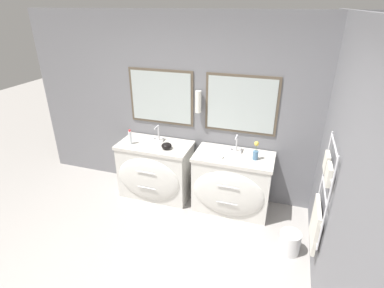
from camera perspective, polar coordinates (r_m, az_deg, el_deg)
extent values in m
cube|color=slate|center=(4.27, 0.15, 6.68)|extent=(5.09, 0.06, 2.60)
cube|color=brown|center=(4.35, -5.92, 8.90)|extent=(0.97, 0.01, 0.79)
cube|color=#B2BCBA|center=(4.34, -5.97, 8.86)|extent=(0.90, 0.01, 0.72)
cube|color=brown|center=(4.04, 9.33, 7.41)|extent=(0.97, 0.01, 0.79)
cube|color=#B2BCBA|center=(4.03, 9.30, 7.37)|extent=(0.90, 0.01, 0.72)
cylinder|color=white|center=(4.11, 1.21, 8.05)|extent=(0.08, 0.08, 0.30)
cube|color=silver|center=(4.16, 1.42, 8.24)|extent=(0.05, 0.02, 0.08)
cube|color=slate|center=(3.01, 26.07, -4.33)|extent=(0.06, 4.22, 2.60)
cylinder|color=silver|center=(2.93, 24.30, -10.82)|extent=(0.02, 0.02, 1.00)
cylinder|color=silver|center=(3.38, 23.66, -5.66)|extent=(0.02, 0.02, 1.00)
cylinder|color=silver|center=(2.94, 25.55, -0.28)|extent=(0.02, 0.54, 0.02)
cylinder|color=silver|center=(3.04, 24.73, -4.30)|extent=(0.02, 0.54, 0.02)
cylinder|color=silver|center=(3.15, 23.96, -8.05)|extent=(0.02, 0.54, 0.02)
cylinder|color=silver|center=(3.28, 23.23, -11.52)|extent=(0.02, 0.54, 0.02)
cylinder|color=silver|center=(3.42, 22.55, -14.72)|extent=(0.02, 0.54, 0.02)
cube|color=silver|center=(3.38, 22.40, -13.93)|extent=(0.04, 0.45, 0.45)
cube|color=silver|center=(2.93, 24.57, -5.27)|extent=(0.04, 0.18, 0.18)
cube|color=silver|center=(3.14, 24.25, -3.18)|extent=(0.04, 0.18, 0.18)
cube|color=silver|center=(4.52, -6.82, -5.02)|extent=(1.02, 0.54, 0.79)
ellipsoid|color=silver|center=(4.31, -8.32, -6.74)|extent=(0.94, 0.12, 0.66)
cube|color=beige|center=(4.33, -7.10, -0.25)|extent=(1.05, 0.57, 0.04)
ellipsoid|color=white|center=(4.31, -7.23, -0.65)|extent=(0.36, 0.31, 0.09)
cylinder|color=silver|center=(4.18, -8.87, -5.38)|extent=(0.28, 0.01, 0.01)
cylinder|color=silver|center=(4.31, -8.65, -8.27)|extent=(0.28, 0.01, 0.01)
cube|color=silver|center=(4.22, 7.66, -7.46)|extent=(1.02, 0.54, 0.79)
ellipsoid|color=silver|center=(4.00, 6.89, -9.48)|extent=(0.94, 0.12, 0.66)
cube|color=beige|center=(4.01, 8.00, -2.45)|extent=(1.05, 0.57, 0.04)
ellipsoid|color=white|center=(4.00, 7.90, -2.89)|extent=(0.36, 0.31, 0.09)
cylinder|color=silver|center=(3.85, 6.79, -8.12)|extent=(0.28, 0.01, 0.01)
cylinder|color=silver|center=(3.99, 6.61, -11.15)|extent=(0.28, 0.01, 0.01)
cylinder|color=silver|center=(4.39, -6.38, 2.19)|extent=(0.02, 0.02, 0.23)
cylinder|color=silver|center=(4.30, -6.80, 3.17)|extent=(0.02, 0.13, 0.02)
cylinder|color=silver|center=(4.46, -7.14, 1.12)|extent=(0.03, 0.03, 0.04)
cylinder|color=silver|center=(4.41, -5.49, 0.90)|extent=(0.03, 0.03, 0.04)
cylinder|color=silver|center=(4.08, 8.51, 0.22)|extent=(0.02, 0.02, 0.23)
cylinder|color=silver|center=(3.98, 8.44, 1.23)|extent=(0.02, 0.13, 0.02)
cylinder|color=silver|center=(4.14, 7.47, -0.90)|extent=(0.03, 0.03, 0.04)
cylinder|color=silver|center=(4.12, 9.38, -1.16)|extent=(0.03, 0.03, 0.04)
cylinder|color=silver|center=(4.35, -11.68, 1.22)|extent=(0.05, 0.05, 0.19)
cylinder|color=red|center=(4.31, -11.80, 2.51)|extent=(0.03, 0.03, 0.02)
ellipsoid|color=black|center=(4.14, -4.88, -0.34)|extent=(0.14, 0.14, 0.09)
cylinder|color=teal|center=(3.92, 11.99, -2.11)|extent=(0.07, 0.07, 0.12)
cylinder|color=#477238|center=(3.87, 12.14, -0.64)|extent=(0.01, 0.01, 0.11)
sphere|color=#E5BF47|center=(3.85, 12.21, 0.07)|extent=(0.06, 0.06, 0.06)
cube|color=white|center=(3.91, 5.18, -2.47)|extent=(0.10, 0.07, 0.02)
ellipsoid|color=#F2E5CC|center=(3.90, 5.20, -2.19)|extent=(0.06, 0.04, 0.02)
cylinder|color=silver|center=(3.83, 18.11, -17.40)|extent=(0.24, 0.24, 0.27)
torus|color=silver|center=(3.75, 18.38, -15.91)|extent=(0.24, 0.24, 0.01)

